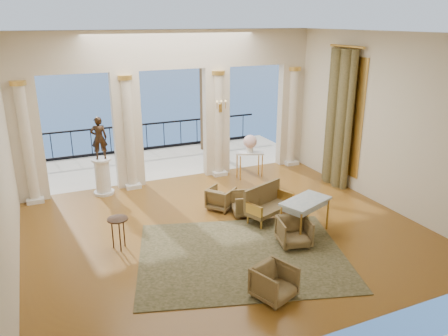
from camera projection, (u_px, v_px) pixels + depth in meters
name	position (u px, v px, depth m)	size (l,w,h in m)	color
floor	(225.00, 230.00, 10.43)	(9.00, 9.00, 0.00)	#4C2A13
room_walls	(249.00, 121.00, 8.53)	(9.00, 9.00, 9.00)	#ECE2C6
arcade	(173.00, 97.00, 12.90)	(9.00, 0.56, 4.50)	beige
terrace	(159.00, 163.00, 15.46)	(10.00, 3.60, 0.10)	beige
balustrade	(147.00, 139.00, 16.70)	(9.00, 0.06, 1.03)	black
palm_tree	(202.00, 39.00, 15.58)	(2.00, 2.00, 4.50)	#4C3823
sea	(60.00, 96.00, 64.31)	(160.00, 160.00, 0.00)	#1E4E8F
curtain	(339.00, 119.00, 12.71)	(0.33, 1.40, 4.09)	brown
window_frame	(344.00, 116.00, 12.75)	(0.04, 1.60, 3.40)	gold
wall_sconce	(221.00, 107.00, 13.28)	(0.30, 0.11, 0.33)	gold
rug	(242.00, 255.00, 9.28)	(4.32, 3.36, 0.02)	#293015
armchair_a	(274.00, 281.00, 7.79)	(0.66, 0.62, 0.68)	#42311C
armchair_b	(294.00, 231.00, 9.63)	(0.68, 0.63, 0.70)	#42311C
armchair_c	(245.00, 203.00, 11.14)	(0.64, 0.60, 0.66)	#42311C
armchair_d	(221.00, 197.00, 11.50)	(0.63, 0.59, 0.65)	#42311C
settee	(267.00, 203.00, 10.89)	(1.43, 1.00, 0.87)	#42311C
game_table	(306.00, 203.00, 10.05)	(1.37, 1.06, 0.83)	#99B1BF
pedestal	(103.00, 177.00, 12.43)	(0.58, 0.58, 1.06)	silver
statue	(99.00, 138.00, 12.05)	(0.44, 0.29, 1.20)	#302115
console_table	(250.00, 157.00, 13.69)	(0.93, 0.65, 0.82)	silver
urn	(250.00, 142.00, 13.54)	(0.42, 0.42, 0.56)	white
side_table	(118.00, 223.00, 9.38)	(0.45, 0.45, 0.73)	black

